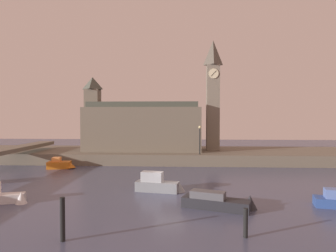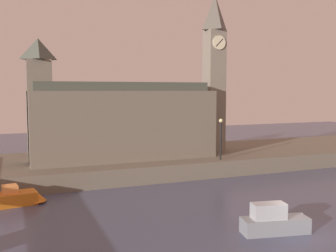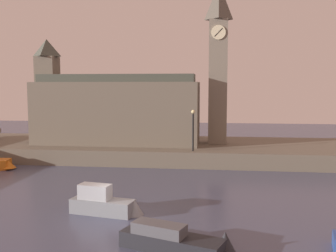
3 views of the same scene
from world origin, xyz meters
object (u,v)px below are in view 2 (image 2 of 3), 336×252
streetlamp (221,134)px  parliament_hall (118,121)px  clock_tower (214,71)px  boat_patrol_orange (20,197)px  boat_cruiser_grey (279,221)px

streetlamp → parliament_hall: bearing=155.0°
clock_tower → streetlamp: (-2.21, -5.48, -6.08)m
clock_tower → parliament_hall: (-10.88, -1.44, -4.89)m
parliament_hall → boat_patrol_orange: bearing=-141.5°
boat_cruiser_grey → boat_patrol_orange: bearing=140.2°
streetlamp → boat_cruiser_grey: bearing=-106.6°
parliament_hall → boat_cruiser_grey: size_ratio=3.80×
parliament_hall → boat_patrol_orange: (-8.82, -7.02, -4.55)m
parliament_hall → boat_patrol_orange: 12.16m
clock_tower → boat_patrol_orange: bearing=-156.8°
clock_tower → parliament_hall: clock_tower is taller
clock_tower → streetlamp: size_ratio=4.30×
streetlamp → boat_cruiser_grey: streetlamp is taller
parliament_hall → streetlamp: bearing=-25.0°
boat_cruiser_grey → clock_tower: bearing=71.8°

